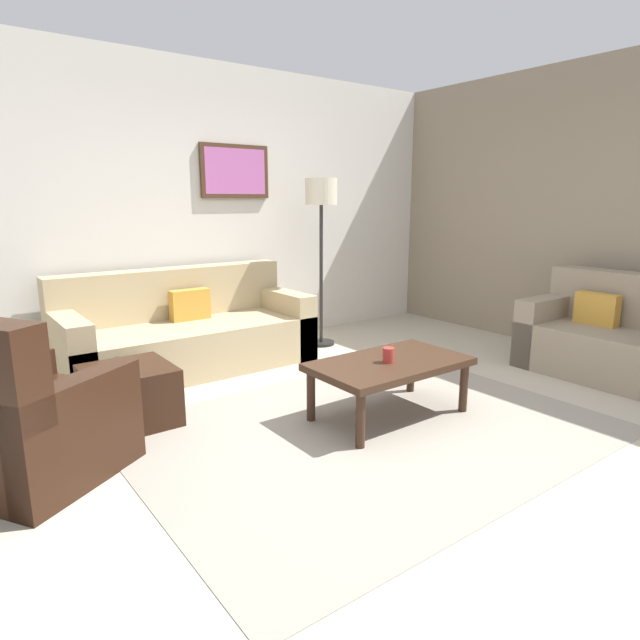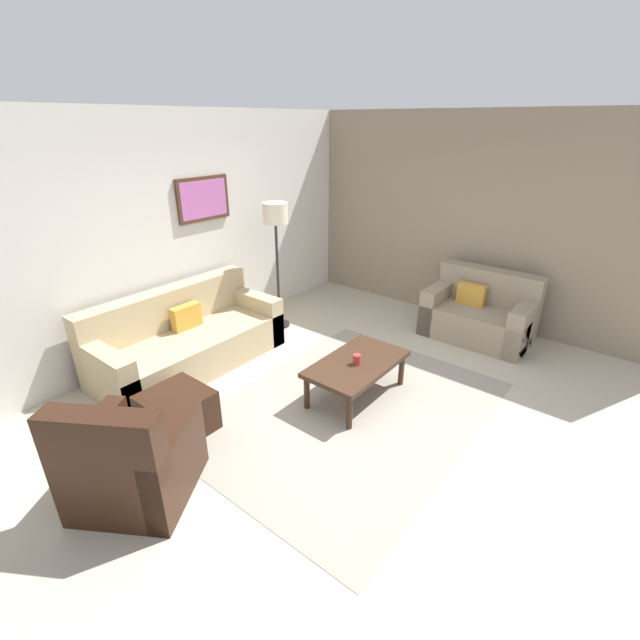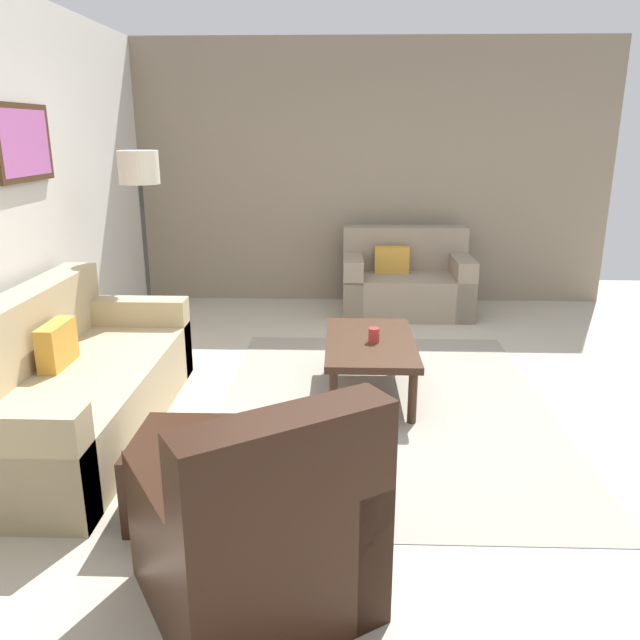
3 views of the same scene
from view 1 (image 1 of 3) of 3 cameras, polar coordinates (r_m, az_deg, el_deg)
name	(u,v)px [view 1 (image 1 of 3)]	position (r m, az deg, el deg)	size (l,w,h in m)	color
ground_plane	(370,430)	(3.68, 5.34, -11.51)	(8.00, 8.00, 0.00)	#B2A893
rear_partition	(197,210)	(5.56, -12.90, 11.31)	(6.00, 0.12, 2.80)	silver
stone_feature_panel	(612,211)	(5.82, 28.62, 10.16)	(0.12, 5.20, 2.80)	gray
area_rug	(370,429)	(3.67, 5.34, -11.45)	(3.03, 2.28, 0.01)	gray
couch_main	(184,335)	(5.06, -14.24, -1.51)	(2.19, 0.95, 0.88)	tan
couch_loveseat	(612,340)	(5.32, 28.59, -1.91)	(0.81, 1.32, 0.88)	gray
armchair_leather	(23,428)	(3.33, -29.04, -10.01)	(1.10, 1.10, 0.95)	black
ottoman	(129,395)	(3.91, -19.58, -7.56)	(0.56, 0.56, 0.40)	black
coffee_table	(390,368)	(3.78, 7.41, -5.04)	(1.10, 0.64, 0.41)	#382316
cup	(388,355)	(3.71, 7.28, -3.72)	(0.08, 0.08, 0.10)	#B2332D
lamp_standing	(321,209)	(5.50, 0.12, 11.71)	(0.32, 0.32, 1.71)	black
framed_artwork	(235,171)	(5.66, -9.01, 15.32)	(0.75, 0.04, 0.52)	#472D1C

